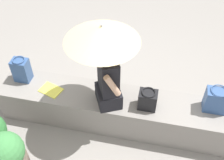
# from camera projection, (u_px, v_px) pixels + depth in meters

# --- Properties ---
(ground_plane) EXTENTS (14.00, 14.00, 0.00)m
(ground_plane) POSITION_uv_depth(u_px,v_px,m) (115.00, 121.00, 3.92)
(ground_plane) COLOR gray
(stone_bench) EXTENTS (3.10, 0.55, 0.49)m
(stone_bench) POSITION_uv_depth(u_px,v_px,m) (115.00, 110.00, 3.75)
(stone_bench) COLOR gray
(stone_bench) RESTS_ON ground
(person_seated) EXTENTS (0.40, 0.51, 0.90)m
(person_seated) POSITION_uv_depth(u_px,v_px,m) (108.00, 80.00, 3.26)
(person_seated) COLOR black
(person_seated) RESTS_ON stone_bench
(parasol) EXTENTS (0.81, 0.81, 1.14)m
(parasol) POSITION_uv_depth(u_px,v_px,m) (102.00, 34.00, 2.83)
(parasol) COLOR #B7B7BC
(parasol) RESTS_ON stone_bench
(handbag_black) EXTENTS (0.27, 0.20, 0.33)m
(handbag_black) POSITION_uv_depth(u_px,v_px,m) (216.00, 100.00, 3.33)
(handbag_black) COLOR #335184
(handbag_black) RESTS_ON stone_bench
(tote_bag_canvas) EXTENTS (0.22, 0.17, 0.27)m
(tote_bag_canvas) POSITION_uv_depth(u_px,v_px,m) (148.00, 100.00, 3.38)
(tote_bag_canvas) COLOR black
(tote_bag_canvas) RESTS_ON stone_bench
(shoulder_bag_spare) EXTENTS (0.21, 0.16, 0.35)m
(shoulder_bag_spare) POSITION_uv_depth(u_px,v_px,m) (21.00, 70.00, 3.70)
(shoulder_bag_spare) COLOR #335184
(shoulder_bag_spare) RESTS_ON stone_bench
(magazine) EXTENTS (0.33, 0.28, 0.01)m
(magazine) POSITION_uv_depth(u_px,v_px,m) (51.00, 90.00, 3.66)
(magazine) COLOR #EAE04C
(magazine) RESTS_ON stone_bench
(planter_near) EXTENTS (0.43, 0.43, 0.80)m
(planter_near) POSITION_uv_depth(u_px,v_px,m) (9.00, 160.00, 3.04)
(planter_near) COLOR brown
(planter_near) RESTS_ON ground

